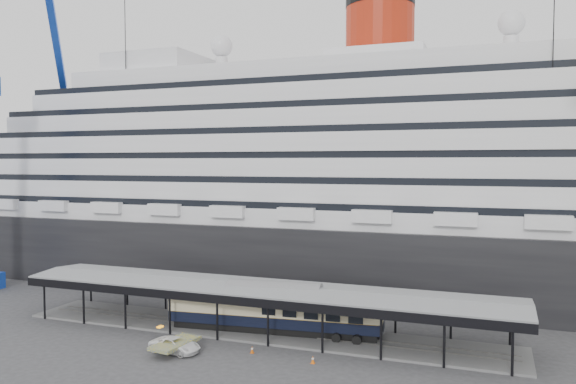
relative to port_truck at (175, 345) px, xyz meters
name	(u,v)px	position (x,y,z in m)	size (l,w,h in m)	color
ground	(238,346)	(4.99, 3.98, -0.73)	(200.00, 200.00, 0.00)	#37373A
cruise_ship	(327,165)	(5.04, 35.98, 17.62)	(130.00, 30.00, 43.90)	black
platform_canopy	(258,311)	(4.99, 8.98, 1.63)	(56.00, 9.18, 5.30)	slate
port_truck	(175,345)	(0.00, 0.00, 0.00)	(2.42, 5.25, 1.46)	white
pullman_carriage	(274,308)	(6.89, 8.98, 2.08)	(23.87, 5.49, 23.25)	black
traffic_cone_left	(193,346)	(1.08, 1.53, -0.40)	(0.44, 0.44, 0.66)	#F83D0D
traffic_cone_mid	(252,349)	(7.20, 2.44, -0.37)	(0.41, 0.41, 0.72)	#D0560B
traffic_cone_right	(313,359)	(13.66, 1.79, -0.36)	(0.40, 0.40, 0.75)	orange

